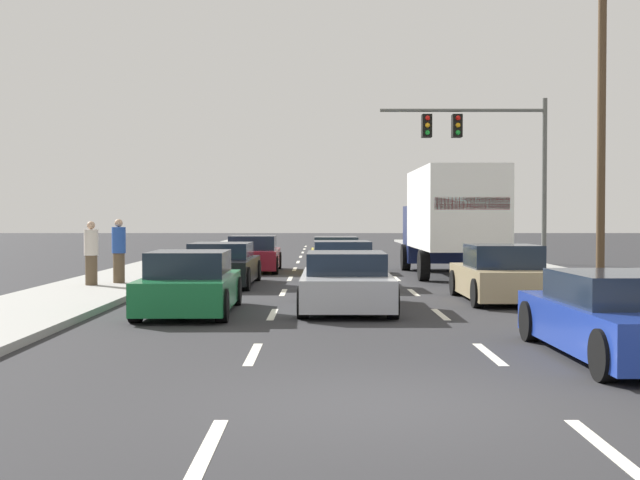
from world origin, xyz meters
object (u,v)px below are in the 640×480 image
object	(u,v)px
car_white	(340,266)
utility_pole_mid	(599,116)
car_green	(188,285)
car_blue	(619,318)
traffic_signal_mast	(475,141)
car_maroon	(251,255)
car_tan	(499,276)
car_silver	(344,283)
box_truck	(449,215)
pedestrian_near_corner	(89,253)
car_black	(219,266)
pedestrian_mid_block	(117,251)
car_yellow	(334,255)

from	to	relation	value
car_white	utility_pole_mid	size ratio (longest dim) A/B	0.45
car_green	car_blue	size ratio (longest dim) A/B	0.95
traffic_signal_mast	utility_pole_mid	bearing A→B (deg)	-67.80
utility_pole_mid	car_maroon	bearing A→B (deg)	169.32
car_tan	car_silver	bearing A→B (deg)	-155.10
box_truck	car_tan	xyz separation A→B (m)	(-0.10, -8.36, -1.43)
car_maroon	pedestrian_near_corner	xyz separation A→B (m)	(-3.73, -7.88, 0.41)
car_black	car_blue	distance (m)	14.51
pedestrian_near_corner	car_black	bearing A→B (deg)	25.99
car_white	pedestrian_mid_block	bearing A→B (deg)	-175.04
car_maroon	car_tan	distance (m)	12.79
car_black	car_white	bearing A→B (deg)	-4.54
car_white	pedestrian_near_corner	bearing A→B (deg)	-168.82
car_silver	pedestrian_near_corner	distance (m)	8.24
car_yellow	box_truck	size ratio (longest dim) A/B	0.50
car_maroon	car_green	size ratio (longest dim) A/B	1.00
car_black	utility_pole_mid	distance (m)	13.76
car_silver	car_tan	size ratio (longest dim) A/B	1.12
car_green	pedestrian_near_corner	bearing A→B (deg)	122.40
car_maroon	car_blue	size ratio (longest dim) A/B	0.95
car_white	car_tan	distance (m)	5.68
car_yellow	car_blue	distance (m)	19.02
car_green	car_yellow	xyz separation A→B (m)	(3.22, 13.11, 0.01)
car_yellow	utility_pole_mid	xyz separation A→B (m)	(8.85, -1.95, 4.76)
car_black	car_silver	distance (m)	7.21
car_green	car_tan	xyz separation A→B (m)	(6.90, 2.48, 0.01)
car_yellow	car_silver	size ratio (longest dim) A/B	0.90
box_truck	utility_pole_mid	bearing A→B (deg)	3.70
box_truck	car_silver	bearing A→B (deg)	-110.54
car_black	car_green	xyz separation A→B (m)	(0.19, -7.13, 0.01)
car_blue	pedestrian_near_corner	size ratio (longest dim) A/B	2.61
car_silver	box_truck	xyz separation A→B (m)	(3.77, 10.07, 1.46)
car_silver	box_truck	bearing A→B (deg)	69.46
box_truck	traffic_signal_mast	size ratio (longest dim) A/B	1.16
car_green	utility_pole_mid	bearing A→B (deg)	42.78
car_green	car_tan	size ratio (longest dim) A/B	1.05
car_yellow	utility_pole_mid	size ratio (longest dim) A/B	0.39
car_tan	pedestrian_near_corner	xyz separation A→B (m)	(-10.39, 3.04, 0.40)
car_yellow	pedestrian_mid_block	distance (m)	9.19
car_silver	traffic_signal_mast	size ratio (longest dim) A/B	0.65
utility_pole_mid	pedestrian_mid_block	size ratio (longest dim) A/B	5.87
car_green	pedestrian_mid_block	distance (m)	6.98
car_maroon	pedestrian_mid_block	world-z (taller)	pedestrian_mid_block
car_green	box_truck	xyz separation A→B (m)	(6.99, 10.84, 1.44)
car_black	car_silver	xyz separation A→B (m)	(3.41, -6.36, -0.00)
car_blue	pedestrian_near_corner	xyz separation A→B (m)	(-10.37, 11.06, 0.44)
car_white	car_yellow	bearing A→B (deg)	90.49
box_truck	traffic_signal_mast	world-z (taller)	traffic_signal_mast
car_green	car_yellow	distance (m)	13.50
car_tan	box_truck	bearing A→B (deg)	89.34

